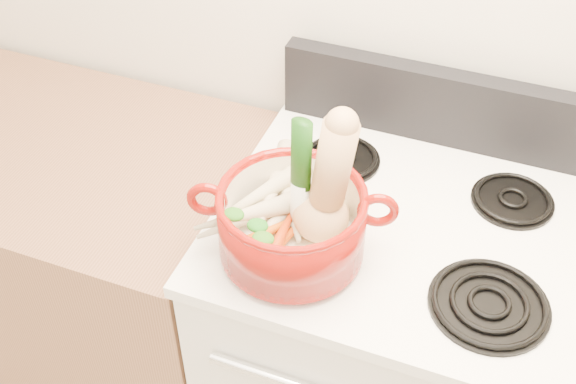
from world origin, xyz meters
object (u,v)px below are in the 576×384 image
at_px(squash, 322,181).
at_px(leek, 301,177).
at_px(dutch_oven, 292,223).
at_px(stove_body, 387,361).

relative_size(squash, leek, 1.03).
height_order(dutch_oven, leek, leek).
bearing_deg(stove_body, leek, -143.14).
bearing_deg(dutch_oven, squash, 15.23).
relative_size(stove_body, squash, 3.31).
distance_m(stove_body, squash, 0.70).
distance_m(dutch_oven, leek, 0.10).
relative_size(dutch_oven, leek, 1.04).
bearing_deg(leek, dutch_oven, -90.28).
height_order(squash, leek, squash).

